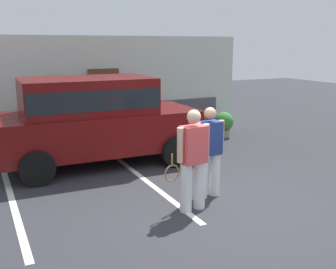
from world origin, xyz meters
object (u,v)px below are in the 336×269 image
(tennis_player_man, at_px, (193,159))
(parked_suv, at_px, (94,117))
(tennis_player_woman, at_px, (209,151))
(potted_plant_by_porch, at_px, (224,123))

(tennis_player_man, bearing_deg, parked_suv, -85.29)
(parked_suv, distance_m, tennis_player_woman, 3.22)
(tennis_player_man, bearing_deg, tennis_player_woman, -151.74)
(tennis_player_woman, relative_size, potted_plant_by_porch, 2.19)
(tennis_player_man, relative_size, potted_plant_by_porch, 2.27)
(tennis_player_woman, bearing_deg, potted_plant_by_porch, -129.89)
(tennis_player_man, relative_size, tennis_player_woman, 1.04)
(tennis_player_man, distance_m, potted_plant_by_porch, 5.69)
(tennis_player_woman, distance_m, potted_plant_by_porch, 5.00)
(parked_suv, height_order, potted_plant_by_porch, parked_suv)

